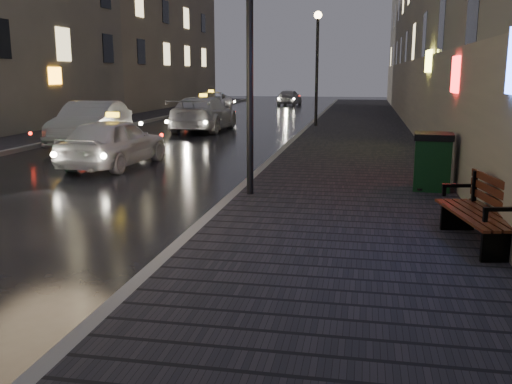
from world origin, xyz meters
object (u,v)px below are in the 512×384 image
(taxi_mid, at_px, (204,114))
(taxi_far, at_px, (211,102))
(lamp_near, at_px, (250,29))
(car_left_mid, at_px, (91,124))
(car_far, at_px, (289,97))
(lamp_far, at_px, (317,54))
(trash_bin, at_px, (432,161))
(taxi_near, at_px, (114,142))
(bench, at_px, (484,212))

(taxi_mid, bearing_deg, taxi_far, -76.87)
(lamp_near, height_order, car_left_mid, lamp_near)
(car_left_mid, bearing_deg, car_far, 75.31)
(lamp_near, bearing_deg, lamp_far, 90.00)
(lamp_far, distance_m, taxi_mid, 6.01)
(trash_bin, distance_m, taxi_mid, 15.68)
(taxi_near, distance_m, taxi_far, 22.69)
(trash_bin, distance_m, car_left_mid, 13.17)
(lamp_near, distance_m, bench, 5.75)
(lamp_near, distance_m, taxi_near, 6.56)
(trash_bin, bearing_deg, taxi_far, 119.69)
(taxi_near, bearing_deg, taxi_mid, -83.87)
(lamp_far, relative_size, taxi_far, 1.06)
(trash_bin, relative_size, car_left_mid, 0.25)
(bench, relative_size, trash_bin, 1.65)
(lamp_far, relative_size, trash_bin, 4.30)
(bench, height_order, taxi_mid, taxi_mid)
(bench, bearing_deg, taxi_mid, 106.43)
(taxi_far, bearing_deg, lamp_far, -56.86)
(taxi_far, bearing_deg, lamp_near, -78.08)
(lamp_far, relative_size, car_far, 1.38)
(car_left_mid, height_order, car_far, car_left_mid)
(bench, bearing_deg, lamp_far, 90.46)
(lamp_far, xyz_separation_m, taxi_near, (-4.69, -12.36, -2.78))
(lamp_far, xyz_separation_m, taxi_mid, (-5.04, -1.86, -2.71))
(trash_bin, relative_size, taxi_near, 0.30)
(lamp_near, height_order, lamp_far, same)
(bench, distance_m, taxi_near, 10.94)
(taxi_near, distance_m, taxi_mid, 10.50)
(bench, distance_m, taxi_far, 31.39)
(trash_bin, bearing_deg, taxi_mid, 128.75)
(trash_bin, height_order, taxi_near, taxi_near)
(bench, distance_m, car_far, 39.56)
(trash_bin, height_order, car_left_mid, car_left_mid)
(trash_bin, xyz_separation_m, taxi_near, (-8.46, 2.47, -0.07))
(car_far, bearing_deg, taxi_far, 72.52)
(lamp_far, relative_size, taxi_near, 1.28)
(lamp_far, distance_m, trash_bin, 15.54)
(lamp_near, height_order, taxi_far, lamp_near)
(car_far, bearing_deg, car_left_mid, 87.57)
(bench, bearing_deg, taxi_far, 100.77)
(lamp_near, bearing_deg, taxi_far, 106.88)
(bench, xyz_separation_m, taxi_mid, (-9.11, 17.04, 0.14))
(taxi_far, bearing_deg, bench, -72.49)
(lamp_near, height_order, car_far, lamp_near)
(lamp_far, height_order, car_far, lamp_far)
(taxi_mid, bearing_deg, lamp_near, 109.17)
(lamp_far, xyz_separation_m, taxi_far, (-7.92, 10.10, -2.80))
(bench, relative_size, taxi_mid, 0.38)
(taxi_near, xyz_separation_m, car_far, (0.80, 32.21, -0.05))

